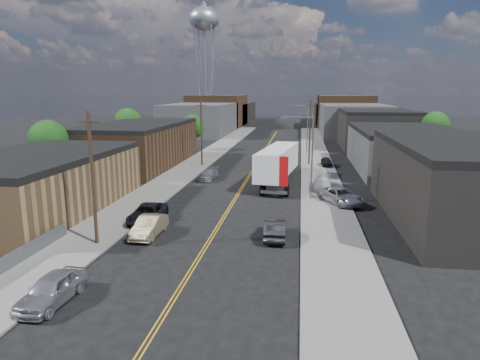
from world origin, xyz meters
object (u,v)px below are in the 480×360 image
(water_tower, at_px, (204,24))
(car_right_oncoming, at_px, (275,229))
(car_left_d, at_px, (208,174))
(car_left_b, at_px, (149,226))
(car_right_lot_c, at_px, (326,162))
(car_left_a, at_px, (52,289))
(semi_truck, at_px, (278,161))
(car_ahead_truck, at_px, (265,163))
(car_left_c, at_px, (148,214))
(car_right_lot_b, at_px, (323,183))
(car_right_lot_a, at_px, (341,196))

(water_tower, height_order, car_right_oncoming, water_tower)
(car_left_d, bearing_deg, car_left_b, -84.04)
(car_right_oncoming, relative_size, car_right_lot_c, 1.23)
(car_left_a, bearing_deg, semi_truck, 75.82)
(car_ahead_truck, bearing_deg, semi_truck, -71.68)
(car_right_lot_c, bearing_deg, semi_truck, -122.63)
(water_tower, xyz_separation_m, car_left_b, (17.00, -97.48, -29.85))
(semi_truck, xyz_separation_m, car_right_lot_c, (6.73, 11.89, -1.81))
(car_right_oncoming, bearing_deg, car_left_c, -15.14)
(car_right_lot_b, xyz_separation_m, car_ahead_truck, (-7.98, 13.93, -0.07))
(car_left_c, bearing_deg, car_ahead_truck, 70.48)
(car_right_oncoming, height_order, car_ahead_truck, car_ahead_truck)
(semi_truck, distance_m, car_right_lot_c, 13.78)
(semi_truck, relative_size, car_left_a, 3.71)
(semi_truck, distance_m, car_left_d, 9.30)
(car_left_b, xyz_separation_m, car_right_oncoming, (10.00, 0.82, -0.02))
(car_left_a, distance_m, car_left_b, 11.49)
(car_right_lot_a, bearing_deg, car_left_c, 178.51)
(car_right_lot_b, bearing_deg, car_ahead_truck, 123.58)
(car_right_lot_a, xyz_separation_m, car_right_lot_b, (-1.48, 6.17, -0.07))
(water_tower, distance_m, car_right_oncoming, 104.71)
(car_left_c, xyz_separation_m, car_right_lot_c, (17.22, 30.78, 0.02))
(car_right_oncoming, height_order, car_right_lot_a, car_right_lot_a)
(semi_truck, relative_size, car_right_lot_a, 3.17)
(car_left_d, bearing_deg, semi_truck, 5.74)
(car_right_oncoming, xyz_separation_m, car_ahead_truck, (-3.46, 31.19, 0.02))
(car_left_c, bearing_deg, water_tower, 95.46)
(car_left_b, distance_m, car_right_lot_a, 19.95)
(car_left_a, height_order, car_right_lot_a, car_right_lot_a)
(car_right_oncoming, xyz_separation_m, car_right_lot_a, (6.00, 11.09, 0.16))
(car_left_c, distance_m, car_right_lot_b, 21.60)
(water_tower, bearing_deg, car_ahead_truck, -70.22)
(car_left_c, xyz_separation_m, car_right_lot_b, (15.92, 14.60, 0.08))
(water_tower, height_order, car_right_lot_c, water_tower)
(water_tower, bearing_deg, semi_truck, -70.84)
(car_right_lot_a, relative_size, car_right_lot_b, 1.15)
(car_left_b, xyz_separation_m, car_left_d, (0.00, 22.40, -0.12))
(semi_truck, relative_size, car_right_lot_c, 4.65)
(water_tower, relative_size, car_right_lot_b, 7.54)
(water_tower, distance_m, car_ahead_truck, 75.71)
(car_left_b, bearing_deg, car_right_oncoming, 5.63)
(car_left_b, bearing_deg, water_tower, 100.83)
(car_left_a, xyz_separation_m, car_left_c, (0.00, 14.89, -0.04))
(water_tower, relative_size, car_right_lot_c, 9.61)
(car_left_b, distance_m, car_ahead_truck, 32.67)
(car_left_c, bearing_deg, car_left_a, -93.96)
(car_left_a, relative_size, car_ahead_truck, 0.84)
(car_left_c, bearing_deg, car_left_d, 81.81)
(car_left_b, xyz_separation_m, car_left_c, (-1.40, 3.48, -0.01))
(car_left_d, bearing_deg, car_right_lot_b, -10.63)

